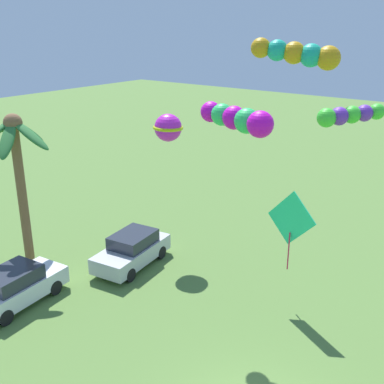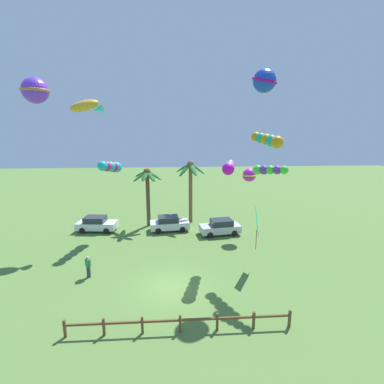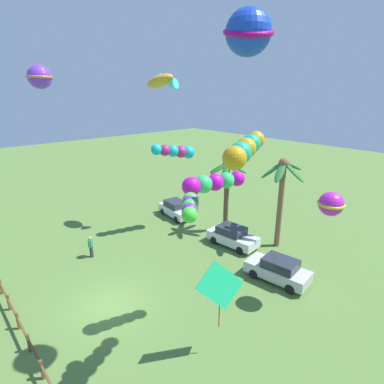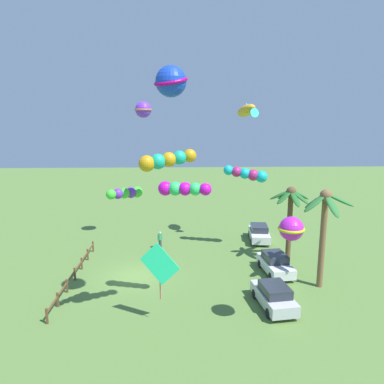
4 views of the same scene
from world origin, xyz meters
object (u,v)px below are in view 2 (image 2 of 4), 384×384
at_px(kite_tube_0, 269,170).
at_px(kite_ball_7, 35,91).
at_px(kite_ball_5, 264,81).
at_px(palm_tree_0, 147,183).
at_px(parked_car_0, 97,224).
at_px(parked_car_2, 169,223).
at_px(kite_tube_2, 111,167).
at_px(kite_ball_6, 249,175).
at_px(spectator_0, 88,266).
at_px(kite_tube_3, 229,167).
at_px(kite_tube_1, 267,140).
at_px(parked_car_1, 220,227).
at_px(kite_fish_4, 87,106).
at_px(palm_tree_1, 190,177).
at_px(kite_diamond_8, 257,223).

relative_size(kite_tube_0, kite_ball_7, 0.87).
bearing_deg(kite_ball_5, palm_tree_0, 134.16).
relative_size(parked_car_0, parked_car_2, 1.00).
xyz_separation_m(kite_tube_2, kite_ball_6, (12.88, -0.04, -0.90)).
distance_m(parked_car_0, kite_ball_7, 15.62).
relative_size(spectator_0, kite_tube_3, 0.51).
distance_m(kite_ball_6, kite_ball_7, 18.32).
bearing_deg(kite_tube_0, parked_car_2, 123.04).
xyz_separation_m(spectator_0, kite_tube_0, (12.00, -1.08, 6.78)).
bearing_deg(kite_tube_1, kite_tube_2, 152.10).
distance_m(spectator_0, kite_ball_6, 15.99).
relative_size(parked_car_0, kite_ball_7, 1.90).
distance_m(spectator_0, kite_tube_1, 15.23).
bearing_deg(kite_ball_5, parked_car_1, 105.27).
relative_size(kite_tube_1, kite_ball_7, 1.38).
xyz_separation_m(palm_tree_0, kite_tube_2, (-3.00, -2.98, 2.14)).
bearing_deg(kite_tube_2, kite_tube_0, -36.40).
distance_m(kite_tube_1, kite_tube_3, 3.26).
distance_m(kite_tube_1, kite_ball_7, 14.59).
relative_size(parked_car_2, kite_tube_0, 2.19).
bearing_deg(kite_tube_2, parked_car_2, 14.72).
bearing_deg(parked_car_0, kite_ball_6, -6.74).
distance_m(kite_tube_2, kite_fish_4, 5.59).
distance_m(spectator_0, kite_fish_4, 13.75).
relative_size(kite_tube_2, kite_ball_6, 2.00).
bearing_deg(kite_ball_5, palm_tree_1, 113.50).
xyz_separation_m(parked_car_1, kite_ball_6, (2.65, -0.01, 5.13)).
xyz_separation_m(spectator_0, kite_ball_5, (12.20, 1.36, 12.46)).
distance_m(kite_tube_3, kite_diamond_8, 4.54).
height_order(spectator_0, kite_tube_3, kite_tube_3).
relative_size(parked_car_0, kite_ball_5, 1.68).
relative_size(spectator_0, kite_tube_0, 0.86).
distance_m(parked_car_2, kite_ball_6, 9.34).
bearing_deg(kite_tube_0, kite_diamond_8, 90.98).
xyz_separation_m(spectator_0, kite_ball_7, (-1.58, -1.34, 11.37)).
xyz_separation_m(parked_car_1, kite_ball_7, (-12.09, -8.87, 11.43)).
bearing_deg(spectator_0, kite_fish_4, 100.85).
height_order(parked_car_2, kite_ball_6, kite_ball_6).
relative_size(parked_car_0, kite_diamond_8, 1.23).
distance_m(parked_car_0, kite_ball_5, 20.43).
xyz_separation_m(kite_tube_3, kite_fish_4, (-11.57, 5.81, 4.65)).
bearing_deg(parked_car_0, parked_car_1, -8.14).
xyz_separation_m(kite_tube_1, kite_ball_7, (-14.11, -2.41, 2.79)).
bearing_deg(kite_tube_2, palm_tree_1, 27.29).
relative_size(kite_tube_1, kite_tube_2, 0.79).
height_order(palm_tree_0, spectator_0, palm_tree_0).
bearing_deg(kite_tube_0, kite_ball_5, 85.44).
relative_size(kite_fish_4, kite_ball_6, 1.69).
height_order(palm_tree_0, parked_car_0, palm_tree_0).
distance_m(palm_tree_0, kite_tube_2, 4.74).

